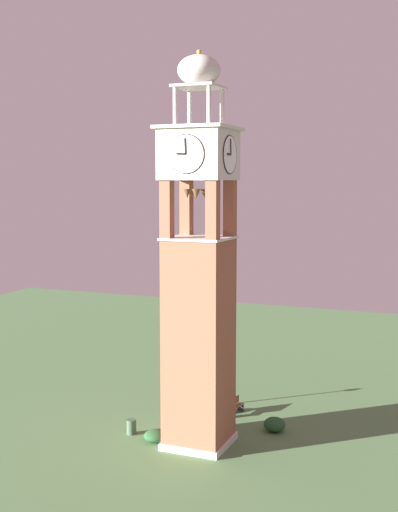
{
  "coord_description": "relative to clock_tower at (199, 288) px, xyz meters",
  "views": [
    {
      "loc": [
        -13.08,
        31.62,
        13.67
      ],
      "look_at": [
        0.0,
        0.0,
        9.87
      ],
      "focal_mm": 47.91,
      "sensor_mm": 36.0,
      "label": 1
    }
  ],
  "objects": [
    {
      "name": "trash_bin",
      "position": [
        3.94,
        0.06,
        -7.82
      ],
      "size": [
        0.52,
        0.52,
        0.8
      ],
      "primitive_type": "cylinder",
      "color": "#38513D",
      "rests_on": "ground"
    },
    {
      "name": "ground",
      "position": [
        0.0,
        0.0,
        -8.22
      ],
      "size": [
        80.0,
        80.0,
        0.0
      ],
      "primitive_type": "plane",
      "color": "#517547"
    },
    {
      "name": "shrub_near_entry",
      "position": [
        -3.12,
        -3.29,
        -7.83
      ],
      "size": [
        1.19,
        1.19,
        0.78
      ],
      "primitive_type": "ellipsoid",
      "color": "#234C28",
      "rests_on": "ground"
    },
    {
      "name": "park_bench",
      "position": [
        -0.1,
        -5.03,
        -7.73
      ],
      "size": [
        0.77,
        1.66,
        0.95
      ],
      "color": "brown",
      "rests_on": "ground"
    },
    {
      "name": "shrub_left_of_tower",
      "position": [
        2.24,
        0.57,
        -7.89
      ],
      "size": [
        1.23,
        1.23,
        0.65
      ],
      "primitive_type": "ellipsoid",
      "color": "#234C28",
      "rests_on": "ground"
    },
    {
      "name": "clock_tower",
      "position": [
        0.0,
        0.0,
        0.0
      ],
      "size": [
        3.58,
        3.58,
        20.03
      ],
      "color": "#93543D",
      "rests_on": "ground"
    },
    {
      "name": "shrub_behind_bench",
      "position": [
        2.04,
        -3.68,
        -7.68
      ],
      "size": [
        0.91,
        0.91,
        1.08
      ],
      "primitive_type": "ellipsoid",
      "color": "#234C28",
      "rests_on": "ground"
    },
    {
      "name": "lamp_post",
      "position": [
        3.85,
        -3.88,
        -5.71
      ],
      "size": [
        0.36,
        0.36,
        3.57
      ],
      "color": "black",
      "rests_on": "ground"
    }
  ]
}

